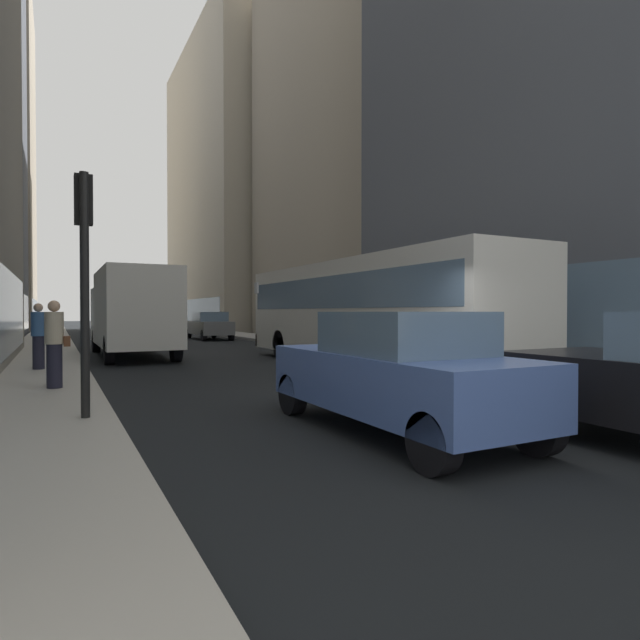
{
  "coord_description": "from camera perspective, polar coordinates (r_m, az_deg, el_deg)",
  "views": [
    {
      "loc": [
        -5.27,
        -6.35,
        1.62
      ],
      "look_at": [
        1.12,
        6.1,
        1.4
      ],
      "focal_mm": 29.03,
      "sensor_mm": 36.0,
      "label": 1
    }
  ],
  "objects": [
    {
      "name": "pedestrian_with_handbag",
      "position": [
        11.21,
        -27.2,
        -2.3
      ],
      "size": [
        0.45,
        0.34,
        1.69
      ],
      "color": "#1E1E2D",
      "rests_on": "sidewalk_left"
    },
    {
      "name": "box_truck",
      "position": [
        19.75,
        -19.99,
        0.98
      ],
      "size": [
        2.3,
        7.5,
        3.05
      ],
      "color": "silver",
      "rests_on": "ground"
    },
    {
      "name": "sidewalk_right",
      "position": [
        42.81,
        -12.3,
        -1.19
      ],
      "size": [
        2.4,
        110.0,
        0.15
      ],
      "primitive_type": "cube",
      "color": "gray",
      "rests_on": "ground"
    },
    {
      "name": "car_yellow_taxi",
      "position": [
        37.49,
        -20.93,
        -0.38
      ],
      "size": [
        1.74,
        4.6,
        1.62
      ],
      "color": "yellow",
      "rests_on": "ground"
    },
    {
      "name": "car_grey_wagon",
      "position": [
        31.08,
        -12.11,
        -0.59
      ],
      "size": [
        1.78,
        4.43,
        1.62
      ],
      "color": "slate",
      "rests_on": "ground"
    },
    {
      "name": "building_right_far",
      "position": [
        53.27,
        -7.87,
        13.96
      ],
      "size": [
        11.64,
        21.95,
        27.36
      ],
      "color": "#B2A893",
      "rests_on": "ground"
    },
    {
      "name": "ground_plane",
      "position": [
        41.72,
        -19.89,
        -1.38
      ],
      "size": [
        120.0,
        120.0,
        0.0
      ],
      "primitive_type": "plane",
      "color": "black"
    },
    {
      "name": "car_white_van",
      "position": [
        45.34,
        -18.96,
        -0.16
      ],
      "size": [
        1.76,
        4.34,
        1.62
      ],
      "color": "silver",
      "rests_on": "ground"
    },
    {
      "name": "car_blue_hatchback",
      "position": [
        7.03,
        8.45,
        -5.63
      ],
      "size": [
        1.71,
        4.24,
        1.62
      ],
      "color": "#4C6BB7",
      "rests_on": "ground"
    },
    {
      "name": "sidewalk_left",
      "position": [
        41.38,
        -27.75,
        -1.35
      ],
      "size": [
        2.4,
        110.0,
        0.15
      ],
      "primitive_type": "cube",
      "color": "#ADA89E",
      "rests_on": "ground"
    },
    {
      "name": "dalmatian_dog",
      "position": [
        10.19,
        8.72,
        -5.34
      ],
      "size": [
        0.22,
        0.96,
        0.72
      ],
      "color": "white",
      "rests_on": "ground"
    },
    {
      "name": "traffic_light_near",
      "position": [
        7.99,
        -24.56,
        6.69
      ],
      "size": [
        0.24,
        0.41,
        3.4
      ],
      "color": "black",
      "rests_on": "sidewalk_left"
    },
    {
      "name": "transit_bus",
      "position": [
        15.18,
        4.93,
        1.49
      ],
      "size": [
        2.78,
        11.53,
        3.05
      ],
      "color": "silver",
      "rests_on": "ground"
    },
    {
      "name": "building_right_mid",
      "position": [
        38.3,
        3.77,
        30.11
      ],
      "size": [
        8.14,
        15.87,
        40.65
      ],
      "color": "#A0937F",
      "rests_on": "ground"
    },
    {
      "name": "pedestrian_in_coat",
      "position": [
        15.09,
        -28.61,
        -1.52
      ],
      "size": [
        0.34,
        0.34,
        1.69
      ],
      "color": "#1E1E2D",
      "rests_on": "sidewalk_left"
    }
  ]
}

